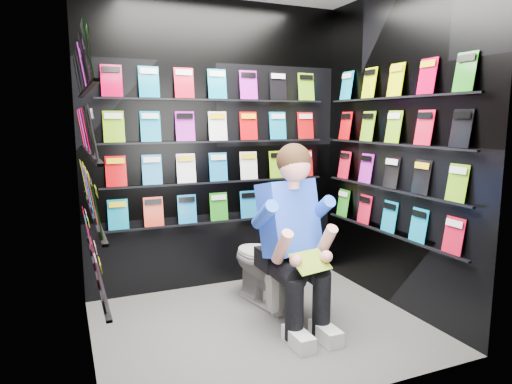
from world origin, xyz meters
name	(u,v)px	position (x,y,z in m)	size (l,w,h in m)	color
floor	(261,326)	(0.00, 0.00, 0.00)	(2.40, 2.40, 0.00)	#565654
wall_back	(217,147)	(0.00, 1.00, 1.30)	(2.40, 0.04, 2.60)	black
wall_front	(339,169)	(0.00, -1.00, 1.30)	(2.40, 0.04, 2.60)	black
wall_left	(81,161)	(-1.20, 0.00, 1.30)	(0.04, 2.00, 2.60)	black
wall_right	(396,150)	(1.20, 0.00, 1.30)	(0.04, 2.00, 2.60)	black
comics_back	(218,147)	(0.00, 0.97, 1.31)	(2.10, 0.06, 1.37)	red
comics_left	(87,160)	(-1.17, 0.00, 1.31)	(0.06, 1.70, 1.37)	red
comics_right	(393,150)	(1.17, 0.00, 1.31)	(0.06, 1.70, 1.37)	red
toilet	(267,261)	(0.22, 0.39, 0.37)	(0.42, 0.75, 0.73)	silver
longbox	(277,287)	(0.30, 0.33, 0.15)	(0.22, 0.41, 0.31)	white
longbox_lid	(278,268)	(0.30, 0.33, 0.32)	(0.24, 0.43, 0.03)	white
reader	(288,220)	(0.22, 0.01, 0.80)	(0.57, 0.83, 1.53)	blue
held_comic	(311,262)	(0.22, -0.34, 0.58)	(0.28, 0.01, 0.19)	green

